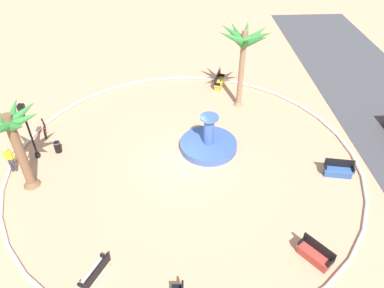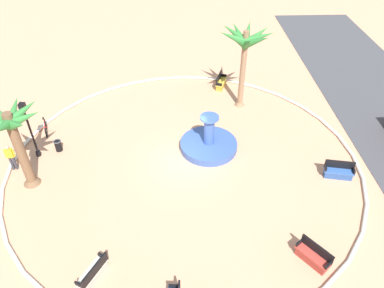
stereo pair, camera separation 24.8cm
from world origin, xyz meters
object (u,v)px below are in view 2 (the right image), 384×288
object	(u,v)px
lamppost	(29,125)
fountain	(209,144)
bench_east	(338,172)
trash_bin	(58,145)
bicycle_red_frame	(46,128)
palm_tree_by_curb	(245,44)
person_cyclist_helmet	(11,156)
bench_west	(93,274)
bench_southeast	(221,83)
bench_north	(313,257)
palm_tree_near_fountain	(13,130)

from	to	relation	value
lamppost	fountain	bearing A→B (deg)	91.62
bench_east	lamppost	xyz separation A→B (m)	(-2.48, -17.21, 1.89)
trash_bin	bicycle_red_frame	distance (m)	2.22
palm_tree_by_curb	bench_east	world-z (taller)	palm_tree_by_curb
lamppost	person_cyclist_helmet	xyz separation A→B (m)	(1.17, -0.99, -1.28)
fountain	bench_east	bearing A→B (deg)	68.44
bench_west	bench_southeast	distance (m)	17.47
bench_west	bench_east	bearing A→B (deg)	114.79
fountain	bench_southeast	size ratio (longest dim) A/B	2.07
bench_north	bench_southeast	distance (m)	15.74
trash_bin	bench_west	bearing A→B (deg)	22.34
lamppost	bench_west	bearing A→B (deg)	29.56
palm_tree_by_curb	lamppost	world-z (taller)	palm_tree_by_curb
bicycle_red_frame	bench_southeast	bearing A→B (deg)	114.85
palm_tree_near_fountain	bench_east	bearing A→B (deg)	89.44
palm_tree_near_fountain	bench_southeast	bearing A→B (deg)	131.49
palm_tree_by_curb	bicycle_red_frame	xyz separation A→B (m)	(2.84, -12.93, -4.22)
person_cyclist_helmet	palm_tree_by_curb	bearing A→B (deg)	114.51
bench_north	trash_bin	xyz separation A→B (m)	(-8.23, -13.07, 0.04)
bench_east	bench_west	bearing A→B (deg)	-65.21
bench_east	bicycle_red_frame	xyz separation A→B (m)	(-4.75, -17.35, 0.04)
bench_north	bicycle_red_frame	bearing A→B (deg)	-125.09
trash_bin	bench_southeast	bearing A→B (deg)	124.65
bench_east	trash_bin	distance (m)	16.36
palm_tree_near_fountain	trash_bin	bearing A→B (deg)	163.75
lamppost	trash_bin	distance (m)	2.20
palm_tree_by_curb	trash_bin	xyz separation A→B (m)	(4.68, -11.67, -4.21)
palm_tree_near_fountain	lamppost	size ratio (longest dim) A/B	1.27
palm_tree_by_curb	bench_west	bearing A→B (deg)	-31.18
bench_north	person_cyclist_helmet	xyz separation A→B (m)	(-6.63, -15.17, 0.61)
fountain	palm_tree_by_curb	world-z (taller)	palm_tree_by_curb
bench_southeast	bench_north	bearing A→B (deg)	9.14
bench_east	bench_southeast	size ratio (longest dim) A/B	0.99
lamppost	bench_east	bearing A→B (deg)	81.79
bench_southeast	person_cyclist_helmet	bearing A→B (deg)	-54.89
bench_east	palm_tree_by_curb	bearing A→B (deg)	-149.78
trash_bin	palm_tree_by_curb	bearing A→B (deg)	111.83
bench_east	bench_southeast	distance (m)	11.63
bench_east	fountain	bearing A→B (deg)	-111.56
bicycle_red_frame	fountain	bearing A→B (deg)	79.16
palm_tree_near_fountain	bicycle_red_frame	xyz separation A→B (m)	(-4.59, -0.45, -3.20)
bench_east	person_cyclist_helmet	size ratio (longest dim) A/B	0.98
bench_west	palm_tree_by_curb	bearing A→B (deg)	148.82
bench_west	trash_bin	distance (m)	9.41
person_cyclist_helmet	bench_north	bearing A→B (deg)	66.41
fountain	trash_bin	bearing A→B (deg)	-90.94
fountain	person_cyclist_helmet	distance (m)	11.30
lamppost	person_cyclist_helmet	distance (m)	1.99
palm_tree_near_fountain	bench_west	distance (m)	8.07
bench_north	lamppost	size ratio (longest dim) A/B	0.41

